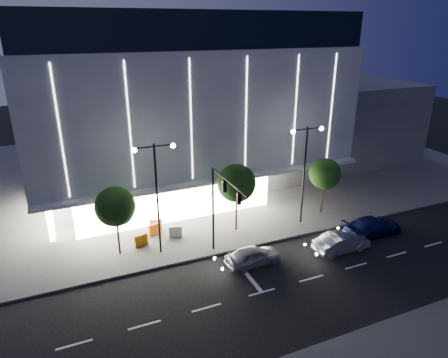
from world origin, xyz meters
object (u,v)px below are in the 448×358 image
tree_left (116,208)px  car_lead (253,256)px  car_second (342,242)px  barrier_b (175,232)px  traffic_mast (220,200)px  street_lamp_east (305,161)px  car_third (373,226)px  barrier_d (156,225)px  barrier_a (155,229)px  street_lamp_west (156,184)px  tree_mid (237,185)px  tree_right (325,175)px  barrier_c (141,240)px

tree_left → car_lead: tree_left is taller
car_second → barrier_b: 13.57m
traffic_mast → car_second: (9.33, -2.62, -4.26)m
street_lamp_east → car_second: bearing=-86.5°
car_third → barrier_d: 18.67m
car_lead → barrier_a: bearing=37.0°
street_lamp_west → traffic_mast: bearing=-33.6°
tree_mid → tree_right: 9.01m
car_second → barrier_c: (-14.53, 6.82, -0.12)m
tree_left → car_third: size_ratio=1.06×
car_lead → barrier_d: size_ratio=3.96×
street_lamp_east → barrier_a: bearing=167.2°
street_lamp_west → barrier_c: size_ratio=8.18×
street_lamp_east → barrier_c: (-14.20, 1.54, -5.31)m
tree_mid → car_lead: 6.47m
car_lead → car_third: bearing=-91.2°
car_lead → barrier_b: 7.40m
car_lead → barrier_c: size_ratio=3.96×
tree_right → car_third: bearing=-74.1°
car_second → barrier_d: bearing=54.4°
street_lamp_east → barrier_b: bearing=170.9°
street_lamp_east → barrier_d: street_lamp_east is taller
tree_left → traffic_mast: bearing=-27.8°
traffic_mast → tree_right: bearing=17.0°
tree_left → barrier_d: size_ratio=5.20×
tree_left → car_second: (16.30, -6.30, -3.27)m
street_lamp_west → car_third: 18.71m
tree_mid → car_lead: (-1.03, -5.28, -3.59)m
tree_left → barrier_a: (3.23, 1.88, -3.38)m
car_lead → barrier_c: (-7.20, 5.80, -0.09)m
tree_mid → barrier_a: 7.93m
tree_mid → barrier_c: bearing=176.4°
traffic_mast → street_lamp_east: size_ratio=0.79×
tree_left → barrier_a: size_ratio=5.20×
tree_mid → traffic_mast: bearing=-129.4°
street_lamp_east → traffic_mast: bearing=-163.5°
street_lamp_east → barrier_b: (-11.24, 1.80, -5.31)m
street_lamp_west → tree_left: bearing=161.1°
car_lead → barrier_d: 9.63m
street_lamp_west → car_second: bearing=-21.6°
car_lead → barrier_b: size_ratio=3.96×
tree_left → car_third: tree_left is taller
traffic_mast → tree_right: 12.63m
street_lamp_east → car_lead: bearing=-148.7°
barrier_a → barrier_b: size_ratio=1.00×
tree_mid → car_lead: tree_mid is taller
tree_right → barrier_b: (-14.27, 0.78, -3.23)m
tree_left → car_third: (20.47, -5.17, -3.25)m
street_lamp_east → tree_right: 3.81m
car_third → tree_mid: bearing=62.3°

